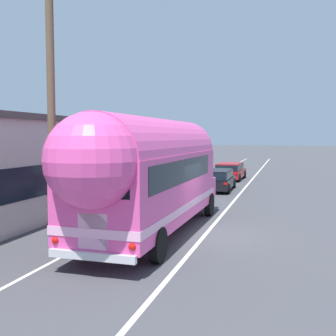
% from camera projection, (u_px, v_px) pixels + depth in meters
% --- Properties ---
extents(ground_plane, '(300.00, 300.00, 0.00)m').
position_uv_depth(ground_plane, '(206.00, 234.00, 14.88)').
color(ground_plane, '#424247').
extents(lane_markings, '(3.61, 80.00, 0.01)m').
position_uv_depth(lane_markings, '(217.00, 190.00, 26.81)').
color(lane_markings, silver).
rests_on(lane_markings, ground).
extents(utility_pole, '(1.80, 0.24, 8.50)m').
position_uv_depth(utility_pole, '(51.00, 105.00, 12.48)').
color(utility_pole, brown).
rests_on(utility_pole, ground).
extents(painted_bus, '(2.72, 11.70, 4.12)m').
position_uv_depth(painted_bus, '(150.00, 171.00, 14.15)').
color(painted_bus, '#EA4C9E').
rests_on(painted_bus, ground).
extents(car_lead, '(1.98, 4.51, 1.37)m').
position_uv_depth(car_lead, '(217.00, 178.00, 26.63)').
color(car_lead, black).
rests_on(car_lead, ground).
extents(car_second, '(2.11, 4.61, 1.37)m').
position_uv_depth(car_second, '(230.00, 170.00, 33.31)').
color(car_second, '#A5191E').
rests_on(car_second, ground).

